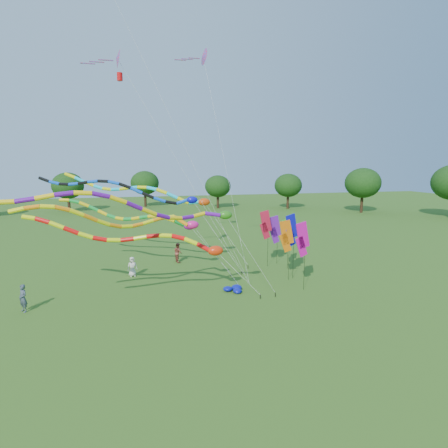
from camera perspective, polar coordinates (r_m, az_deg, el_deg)
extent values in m
plane|color=#2A5D18|center=(23.05, 0.87, -13.21)|extent=(160.00, 160.00, 0.00)
cylinder|color=#382314|center=(72.83, 20.45, 3.13)|extent=(0.50, 0.50, 3.42)
ellipsoid|color=#163A0F|center=(72.53, 20.65, 6.64)|extent=(7.22, 7.22, 6.13)
cylinder|color=#382314|center=(72.33, 9.61, 3.31)|extent=(0.50, 0.50, 2.82)
ellipsoid|color=#163A0F|center=(72.05, 9.69, 6.22)|extent=(5.95, 5.95, 5.06)
cylinder|color=#382314|center=(79.94, -1.01, 3.94)|extent=(0.50, 0.50, 2.64)
ellipsoid|color=#163A0F|center=(79.69, -1.02, 6.40)|extent=(5.57, 5.57, 4.73)
cylinder|color=#382314|center=(76.01, -11.80, 3.74)|extent=(0.50, 0.50, 3.36)
ellipsoid|color=#163A0F|center=(75.72, -11.91, 7.05)|extent=(7.10, 7.10, 6.04)
cylinder|color=#382314|center=(70.98, -22.27, 2.78)|extent=(0.50, 0.50, 3.19)
ellipsoid|color=#163A0F|center=(70.68, -22.48, 6.13)|extent=(6.73, 6.73, 5.72)
cylinder|color=black|center=(25.10, 5.55, -10.96)|extent=(0.05, 0.05, 0.30)
cylinder|color=silver|center=(24.52, 2.16, -7.46)|extent=(0.02, 0.02, 4.16)
ellipsoid|color=red|center=(24.15, -1.31, -4.08)|extent=(1.01, 0.65, 0.65)
cylinder|color=red|center=(24.24, -3.12, -3.57)|extent=(0.29, 0.29, 0.94)
cylinder|color=#D3DF0B|center=(24.42, -5.06, -2.66)|extent=(0.29, 0.29, 0.91)
cylinder|color=red|center=(24.61, -6.97, -2.03)|extent=(0.29, 0.29, 0.86)
cylinder|color=#D3DF0B|center=(24.81, -8.87, -1.76)|extent=(0.29, 0.29, 0.84)
cylinder|color=red|center=(25.00, -10.75, -1.81)|extent=(0.29, 0.29, 0.84)
cylinder|color=#D3DF0B|center=(25.16, -12.63, -2.05)|extent=(0.29, 0.29, 0.85)
cylinder|color=red|center=(25.29, -14.52, -2.29)|extent=(0.29, 0.29, 0.85)
cylinder|color=#D3DF0B|center=(25.39, -16.44, -2.37)|extent=(0.29, 0.29, 0.86)
cylinder|color=red|center=(25.46, -18.37, -2.17)|extent=(0.29, 0.29, 0.88)
cylinder|color=#D3DF0B|center=(25.52, -20.32, -1.66)|extent=(0.29, 0.29, 0.92)
cylinder|color=red|center=(25.62, -22.25, -0.94)|extent=(0.29, 0.29, 0.93)
cylinder|color=#D3DF0B|center=(25.79, -24.13, -0.17)|extent=(0.29, 0.29, 0.92)
cylinder|color=red|center=(26.04, -25.91, 0.47)|extent=(0.29, 0.29, 0.88)
cylinder|color=#D3DF0B|center=(26.40, -27.57, 0.87)|extent=(0.29, 0.29, 0.85)
cylinder|color=black|center=(26.92, 2.22, -9.50)|extent=(0.05, 0.05, 0.30)
cylinder|color=silver|center=(25.39, -1.14, -4.93)|extent=(0.02, 0.02, 5.79)
ellipsoid|color=#E11980|center=(24.16, -4.84, -0.12)|extent=(0.83, 0.53, 0.53)
cylinder|color=orange|center=(24.08, -6.62, 0.48)|extent=(0.24, 0.24, 1.03)
cylinder|color=yellow|center=(24.04, -8.43, 1.06)|extent=(0.24, 0.24, 0.70)
cylinder|color=orange|center=(23.81, -10.00, 0.75)|extent=(0.24, 0.24, 0.71)
cylinder|color=yellow|center=(23.54, -11.54, 0.28)|extent=(0.24, 0.24, 0.72)
cylinder|color=orange|center=(23.23, -13.08, -0.15)|extent=(0.24, 0.24, 0.72)
cylinder|color=yellow|center=(22.88, -14.64, -0.37)|extent=(0.24, 0.24, 0.73)
cylinder|color=orange|center=(22.51, -16.26, -0.25)|extent=(0.24, 0.24, 0.76)
cylinder|color=yellow|center=(22.15, -17.95, 0.21)|extent=(0.24, 0.24, 0.79)
cylinder|color=orange|center=(21.83, -19.71, 0.90)|extent=(0.24, 0.24, 0.80)
cylinder|color=yellow|center=(21.58, -21.55, 1.62)|extent=(0.24, 0.24, 0.78)
cylinder|color=orange|center=(21.42, -23.44, 2.18)|extent=(0.24, 0.24, 0.73)
cylinder|color=yellow|center=(21.38, -25.34, 2.41)|extent=(0.24, 0.24, 0.71)
cylinder|color=orange|center=(21.44, -27.22, 2.27)|extent=(0.24, 0.24, 0.72)
cylinder|color=yellow|center=(21.58, -29.07, 1.87)|extent=(0.24, 0.24, 0.74)
cylinder|color=black|center=(25.56, 7.82, -10.63)|extent=(0.05, 0.05, 0.30)
cylinder|color=silver|center=(23.64, 4.27, -4.91)|extent=(0.02, 0.02, 6.70)
ellipsoid|color=#2B7B16|center=(22.12, 0.23, 1.40)|extent=(0.80, 0.52, 0.52)
cylinder|color=#630E9C|center=(21.95, -1.77, 1.49)|extent=(0.23, 0.23, 0.93)
cylinder|color=yellow|center=(21.74, -3.85, 1.40)|extent=(0.23, 0.23, 0.82)
cylinder|color=#630E9C|center=(21.27, -5.62, 1.03)|extent=(0.23, 0.23, 0.83)
cylinder|color=yellow|center=(20.78, -7.44, 0.92)|extent=(0.23, 0.23, 0.84)
cylinder|color=#630E9C|center=(20.29, -9.35, 1.20)|extent=(0.23, 0.23, 0.87)
cylinder|color=yellow|center=(19.83, -11.38, 1.85)|extent=(0.23, 0.23, 0.90)
cylinder|color=#630E9C|center=(19.43, -13.55, 2.73)|extent=(0.23, 0.23, 0.90)
cylinder|color=yellow|center=(19.11, -15.86, 3.60)|extent=(0.23, 0.23, 0.87)
cylinder|color=#630E9C|center=(18.91, -18.26, 4.22)|extent=(0.23, 0.23, 0.83)
cylinder|color=yellow|center=(18.82, -20.72, 4.44)|extent=(0.23, 0.23, 0.81)
cylinder|color=#630E9C|center=(18.84, -23.20, 4.24)|extent=(0.23, 0.23, 0.82)
cylinder|color=yellow|center=(18.94, -25.66, 3.77)|extent=(0.23, 0.23, 0.84)
cylinder|color=#630E9C|center=(19.10, -28.08, 3.24)|extent=(0.23, 0.23, 0.84)
cylinder|color=yellow|center=(19.30, -30.47, 2.91)|extent=(0.23, 0.23, 0.83)
cylinder|color=black|center=(30.06, 2.71, -7.47)|extent=(0.05, 0.05, 0.30)
cylinder|color=silver|center=(29.41, -1.04, -1.86)|extent=(0.02, 0.02, 6.90)
ellipsoid|color=#0D0EB9|center=(29.19, -4.88, 3.68)|extent=(0.85, 0.55, 0.55)
cylinder|color=blue|center=(29.34, -6.38, 3.40)|extent=(0.25, 0.25, 0.91)
cylinder|color=black|center=(29.43, -8.06, 3.26)|extent=(0.25, 0.25, 0.90)
cylinder|color=blue|center=(29.40, -9.78, 3.66)|extent=(0.25, 0.25, 0.93)
cylinder|color=black|center=(29.42, -11.51, 4.28)|extent=(0.25, 0.25, 0.95)
cylinder|color=blue|center=(29.52, -13.20, 4.99)|extent=(0.25, 0.25, 0.95)
cylinder|color=black|center=(29.71, -14.85, 5.63)|extent=(0.25, 0.25, 0.91)
cylinder|color=blue|center=(29.99, -16.43, 6.06)|extent=(0.25, 0.25, 0.88)
cylinder|color=black|center=(30.37, -17.92, 6.22)|extent=(0.25, 0.25, 0.87)
cylinder|color=blue|center=(30.82, -19.32, 6.13)|extent=(0.25, 0.25, 0.88)
cylinder|color=black|center=(31.33, -20.65, 5.90)|extent=(0.25, 0.25, 0.89)
cylinder|color=blue|center=(31.86, -21.92, 5.68)|extent=(0.25, 0.25, 0.89)
cylinder|color=black|center=(32.40, -23.17, 5.60)|extent=(0.25, 0.25, 0.88)
cylinder|color=blue|center=(32.90, -24.42, 5.74)|extent=(0.25, 0.25, 0.89)
cylinder|color=black|center=(33.38, -25.69, 6.10)|extent=(0.25, 0.25, 0.91)
cylinder|color=black|center=(31.80, 3.69, -6.54)|extent=(0.05, 0.05, 0.30)
cylinder|color=silver|center=(31.41, 0.34, -1.50)|extent=(0.02, 0.02, 6.50)
ellipsoid|color=#D6410C|center=(31.39, -3.04, 3.37)|extent=(1.00, 0.64, 0.64)
cylinder|color=#0ECBF1|center=(31.39, -4.55, 3.30)|extent=(0.29, 0.29, 0.98)
cylinder|color=yellow|center=(31.37, -6.25, 3.58)|extent=(0.29, 0.29, 0.99)
cylinder|color=#0ECBF1|center=(31.53, -7.87, 4.30)|extent=(0.29, 0.29, 0.98)
cylinder|color=yellow|center=(31.78, -9.43, 4.92)|extent=(0.29, 0.29, 0.94)
cylinder|color=#0ECBF1|center=(32.13, -10.92, 5.33)|extent=(0.29, 0.29, 0.91)
cylinder|color=yellow|center=(32.57, -12.33, 5.48)|extent=(0.29, 0.29, 0.91)
cylinder|color=#0ECBF1|center=(33.08, -13.65, 5.41)|extent=(0.29, 0.29, 0.92)
cylinder|color=yellow|center=(33.63, -14.92, 5.24)|extent=(0.29, 0.29, 0.92)
cylinder|color=#0ECBF1|center=(34.19, -16.15, 5.10)|extent=(0.29, 0.29, 0.92)
cylinder|color=yellow|center=(34.74, -17.36, 5.12)|extent=(0.29, 0.29, 0.91)
cylinder|color=#0ECBF1|center=(35.26, -18.58, 5.34)|extent=(0.29, 0.29, 0.93)
cylinder|color=yellow|center=(35.73, -19.83, 5.77)|extent=(0.29, 0.29, 0.96)
cylinder|color=#0ECBF1|center=(36.16, -21.10, 6.31)|extent=(0.29, 0.29, 0.98)
cylinder|color=yellow|center=(36.55, -22.41, 6.83)|extent=(0.29, 0.29, 0.97)
cylinder|color=black|center=(29.53, 1.06, -7.77)|extent=(0.05, 0.05, 0.30)
cylinder|color=silver|center=(29.15, -2.08, -3.94)|extent=(0.02, 0.02, 4.92)
ellipsoid|color=#960D8C|center=(29.00, -5.25, -0.29)|extent=(0.94, 0.61, 0.61)
cylinder|color=green|center=(28.83, -6.73, 0.08)|extent=(0.27, 0.27, 1.00)
cylinder|color=yellow|center=(28.69, -8.23, 0.69)|extent=(0.27, 0.27, 0.75)
cylinder|color=green|center=(28.92, -9.57, 1.06)|extent=(0.27, 0.27, 0.73)
cylinder|color=yellow|center=(29.24, -10.85, 1.15)|extent=(0.27, 0.27, 0.73)
cylinder|color=green|center=(29.62, -12.08, 1.04)|extent=(0.27, 0.27, 0.75)
cylinder|color=yellow|center=(30.03, -13.26, 0.85)|extent=(0.27, 0.27, 0.75)
cylinder|color=green|center=(30.44, -14.43, 0.74)|extent=(0.27, 0.27, 0.73)
cylinder|color=yellow|center=(30.81, -15.59, 0.81)|extent=(0.27, 0.27, 0.73)
cylinder|color=green|center=(31.12, -16.78, 1.12)|extent=(0.27, 0.27, 0.75)
cylinder|color=yellow|center=(31.37, -18.00, 1.63)|extent=(0.27, 0.27, 0.78)
cylinder|color=green|center=(31.57, -19.25, 2.25)|extent=(0.27, 0.27, 0.80)
cylinder|color=yellow|center=(31.73, -20.54, 2.82)|extent=(0.27, 0.27, 0.79)
cylinder|color=green|center=(31.87, -21.85, 3.23)|extent=(0.27, 0.27, 0.76)
cylinder|color=yellow|center=(32.02, -23.15, 3.37)|extent=(0.27, 0.27, 0.74)
cylinder|color=black|center=(27.25, 3.86, -9.28)|extent=(0.04, 0.04, 0.30)
cylinder|color=silver|center=(25.48, -5.57, 6.98)|extent=(0.01, 0.01, 17.30)
cone|color=purple|center=(26.60, -15.95, 23.11)|extent=(1.21, 1.30, 1.32)
cube|color=purple|center=(26.59, -17.57, 22.71)|extent=(0.90, 0.12, 0.04)
cube|color=purple|center=(26.59, -18.83, 22.38)|extent=(0.90, 0.12, 0.04)
cube|color=purple|center=(26.61, -20.09, 22.04)|extent=(0.90, 0.12, 0.04)
cylinder|color=red|center=(26.35, -15.60, 20.80)|extent=(0.36, 0.36, 0.50)
cylinder|color=black|center=(27.25, 3.86, -9.28)|extent=(0.04, 0.04, 0.30)
cylinder|color=silver|center=(24.98, -9.44, 18.27)|extent=(0.01, 0.01, 27.56)
cylinder|color=black|center=(27.25, 3.86, -9.28)|extent=(0.04, 0.04, 0.30)
cylinder|color=silver|center=(28.28, 0.19, 8.95)|extent=(0.01, 0.01, 17.77)
cone|color=purple|center=(31.89, -3.20, 24.14)|extent=(1.35, 1.45, 1.45)
cube|color=purple|center=(31.73, -4.55, 23.92)|extent=(0.90, 0.12, 0.04)
cube|color=purple|center=(31.62, -5.62, 23.73)|extent=(0.90, 0.12, 0.04)
cube|color=purple|center=(31.52, -6.70, 23.54)|extent=(0.90, 0.12, 0.04)
cylinder|color=black|center=(33.27, 8.11, -2.66)|extent=(0.02, 0.02, 3.96)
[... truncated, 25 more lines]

